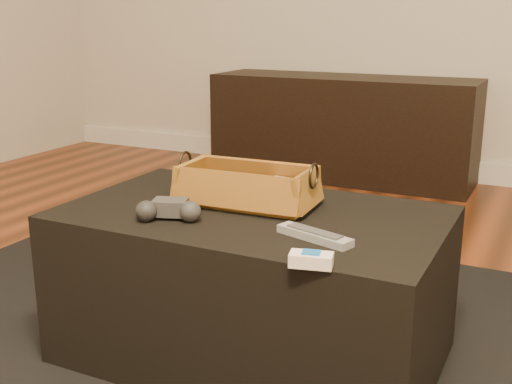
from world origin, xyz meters
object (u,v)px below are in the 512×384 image
at_px(wicker_basket, 247,189).
at_px(game_controller, 169,210).
at_px(cream_gadget, 311,259).
at_px(tv_remote, 238,197).
at_px(silver_remote, 314,235).
at_px(media_cabinet, 342,128).
at_px(ottoman, 253,284).

xyz_separation_m(wicker_basket, game_controller, (-0.11, -0.21, -0.02)).
bearing_deg(cream_gadget, game_controller, 163.43).
height_order(tv_remote, silver_remote, tv_remote).
height_order(media_cabinet, wicker_basket, media_cabinet).
distance_m(tv_remote, cream_gadget, 0.47).
bearing_deg(tv_remote, game_controller, -125.37).
distance_m(ottoman, silver_remote, 0.34).
xyz_separation_m(media_cabinet, game_controller, (0.30, -2.25, 0.16)).
bearing_deg(silver_remote, media_cabinet, 107.15).
relative_size(media_cabinet, silver_remote, 7.58).
bearing_deg(ottoman, silver_remote, -30.71).
height_order(game_controller, silver_remote, game_controller).
height_order(media_cabinet, cream_gadget, media_cabinet).
distance_m(tv_remote, wicker_basket, 0.03).
bearing_deg(cream_gadget, media_cabinet, 107.27).
bearing_deg(wicker_basket, media_cabinet, 101.56).
xyz_separation_m(tv_remote, wicker_basket, (0.02, 0.02, 0.02)).
distance_m(wicker_basket, cream_gadget, 0.47).
bearing_deg(game_controller, tv_remote, 63.49).
height_order(game_controller, cream_gadget, game_controller).
bearing_deg(wicker_basket, silver_remote, -34.15).
bearing_deg(tv_remote, cream_gadget, -52.38).
distance_m(game_controller, cream_gadget, 0.46).
distance_m(media_cabinet, silver_remote, 2.33).
height_order(ottoman, tv_remote, tv_remote).
relative_size(ottoman, tv_remote, 4.96).
xyz_separation_m(wicker_basket, silver_remote, (0.27, -0.18, -0.03)).
distance_m(media_cabinet, ottoman, 2.14).
height_order(media_cabinet, ottoman, media_cabinet).
distance_m(wicker_basket, game_controller, 0.24).
relative_size(tv_remote, wicker_basket, 0.51).
distance_m(media_cabinet, cream_gadget, 2.50).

